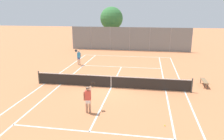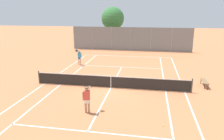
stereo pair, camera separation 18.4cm
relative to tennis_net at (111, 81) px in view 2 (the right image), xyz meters
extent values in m
plane|color=#CC7A4C|center=(0.00, 0.00, -0.51)|extent=(120.00, 120.00, 0.00)
cube|color=silver|center=(0.00, 11.90, -0.51)|extent=(11.00, 0.10, 0.01)
cube|color=silver|center=(-5.50, 0.00, -0.51)|extent=(0.10, 23.80, 0.01)
cube|color=silver|center=(5.50, 0.00, -0.51)|extent=(0.10, 23.80, 0.01)
cube|color=silver|center=(-4.13, 0.00, -0.51)|extent=(0.10, 23.80, 0.01)
cube|color=silver|center=(4.13, 0.00, -0.51)|extent=(0.10, 23.80, 0.01)
cube|color=silver|center=(0.00, -6.40, -0.51)|extent=(8.26, 0.10, 0.01)
cube|color=silver|center=(0.00, 6.40, -0.51)|extent=(8.26, 0.10, 0.01)
cube|color=silver|center=(0.00, 0.00, -0.51)|extent=(0.10, 12.80, 0.01)
cylinder|color=#474C47|center=(-5.95, 0.00, 0.03)|extent=(0.10, 0.10, 1.07)
cylinder|color=#474C47|center=(5.95, 0.00, 0.03)|extent=(0.10, 0.10, 1.07)
cube|color=black|center=(0.00, 0.00, -0.04)|extent=(11.90, 0.02, 0.89)
cube|color=white|center=(0.00, 0.00, 0.41)|extent=(11.90, 0.03, 0.06)
cube|color=white|center=(0.00, 0.00, -0.06)|extent=(0.05, 0.03, 0.89)
cylinder|color=tan|center=(-0.68, -4.43, -0.10)|extent=(0.13, 0.13, 0.82)
cylinder|color=tan|center=(-0.50, -4.40, -0.10)|extent=(0.13, 0.13, 0.82)
cube|color=white|center=(-0.59, -4.41, 0.23)|extent=(0.30, 0.22, 0.24)
cube|color=#D84C3F|center=(-0.59, -4.41, 0.59)|extent=(0.37, 0.25, 0.56)
sphere|color=tan|center=(-0.59, -4.41, 0.98)|extent=(0.22, 0.22, 0.22)
cylinder|color=black|center=(-0.59, -4.41, 1.05)|extent=(0.23, 0.23, 0.02)
cylinder|color=tan|center=(-0.81, -4.45, 0.53)|extent=(0.08, 0.08, 0.52)
cylinder|color=tan|center=(-0.48, -4.25, 0.88)|extent=(0.15, 0.46, 0.35)
cylinder|color=black|center=(-0.40, -3.98, 1.04)|extent=(0.07, 0.25, 0.22)
cylinder|color=black|center=(-0.42, -3.86, 1.15)|extent=(0.31, 0.24, 0.23)
cylinder|color=beige|center=(-4.61, 6.62, -0.10)|extent=(0.13, 0.13, 0.82)
cylinder|color=beige|center=(-4.78, 6.56, -0.10)|extent=(0.13, 0.13, 0.82)
cube|color=#334C8C|center=(-4.69, 6.59, 0.23)|extent=(0.32, 0.26, 0.24)
cube|color=#3399D8|center=(-4.69, 6.59, 0.59)|extent=(0.39, 0.30, 0.56)
sphere|color=beige|center=(-4.69, 6.59, 0.98)|extent=(0.22, 0.22, 0.22)
cylinder|color=black|center=(-4.69, 6.59, 1.05)|extent=(0.23, 0.23, 0.02)
cylinder|color=beige|center=(-4.48, 6.66, 0.53)|extent=(0.08, 0.08, 0.52)
cylinder|color=beige|center=(-4.77, 6.41, 0.88)|extent=(0.22, 0.46, 0.35)
cylinder|color=black|center=(-4.81, 6.13, 1.04)|extent=(0.11, 0.25, 0.22)
cylinder|color=black|center=(-4.77, 6.01, 1.15)|extent=(0.33, 0.28, 0.23)
sphere|color=#D1DB33|center=(3.73, -5.23, -0.48)|extent=(0.07, 0.07, 0.07)
sphere|color=#D1DB33|center=(-1.05, 5.26, -0.48)|extent=(0.07, 0.07, 0.07)
sphere|color=#D1DB33|center=(-1.53, 0.07, -0.48)|extent=(0.07, 0.07, 0.07)
sphere|color=#D1DB33|center=(1.07, 5.27, -0.48)|extent=(0.07, 0.07, 0.07)
cube|color=olive|center=(7.18, 1.59, -0.07)|extent=(0.36, 1.50, 0.05)
cylinder|color=#262626|center=(7.05, 0.95, -0.30)|extent=(0.05, 0.05, 0.41)
cylinder|color=#262626|center=(7.05, 2.23, -0.30)|extent=(0.05, 0.05, 0.41)
cylinder|color=#262626|center=(7.31, 0.95, -0.30)|extent=(0.05, 0.05, 0.41)
cylinder|color=#262626|center=(7.31, 2.23, -0.30)|extent=(0.05, 0.05, 0.41)
cylinder|color=gray|center=(-8.66, 16.09, 1.20)|extent=(0.08, 0.08, 3.41)
cylinder|color=gray|center=(-5.77, 16.09, 1.20)|extent=(0.08, 0.08, 3.41)
cylinder|color=gray|center=(-2.89, 16.09, 1.20)|extent=(0.08, 0.08, 3.41)
cylinder|color=gray|center=(0.00, 16.09, 1.20)|extent=(0.08, 0.08, 3.41)
cylinder|color=gray|center=(2.89, 16.09, 1.20)|extent=(0.08, 0.08, 3.41)
cylinder|color=gray|center=(5.77, 16.09, 1.20)|extent=(0.08, 0.08, 3.41)
cylinder|color=gray|center=(8.66, 16.09, 1.20)|extent=(0.08, 0.08, 3.41)
cube|color=slate|center=(0.00, 16.09, 1.20)|extent=(17.32, 0.02, 3.37)
cylinder|color=brown|center=(-3.21, 19.29, 1.11)|extent=(0.20, 0.20, 3.23)
sphere|color=#387A3D|center=(-3.21, 19.29, 3.98)|extent=(3.59, 3.59, 3.59)
sphere|color=#387A3D|center=(-3.59, 19.45, 3.53)|extent=(2.13, 2.13, 2.13)
camera|label=1|loc=(2.69, -15.67, 5.33)|focal=35.00mm
camera|label=2|loc=(2.87, -15.64, 5.33)|focal=35.00mm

